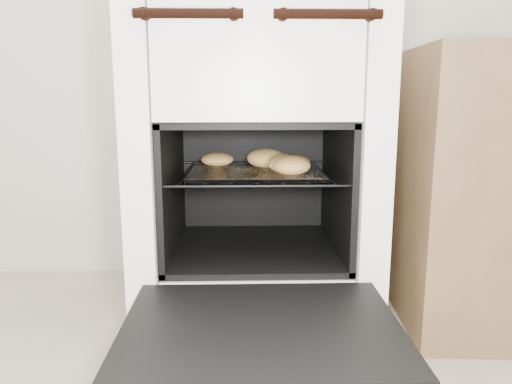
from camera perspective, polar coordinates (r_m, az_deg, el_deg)
The scene contains 5 objects.
stove at distance 1.46m, azimuth -0.17°, elevation 3.20°, with size 0.63×0.70×0.97m.
oven_door at distance 1.03m, azimuth 0.62°, elevation -15.85°, with size 0.57×0.44×0.04m.
oven_rack at distance 1.39m, azimuth -0.10°, elevation 2.25°, with size 0.46×0.44×0.01m.
foil_sheet at distance 1.37m, azimuth -0.07°, elevation 2.38°, with size 0.36×0.32×0.01m, color white.
baked_rolls at distance 1.37m, azimuth 2.02°, elevation 3.50°, with size 0.34×0.29×0.05m.
Camera 1 is at (0.08, -0.30, 0.68)m, focal length 35.00 mm.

